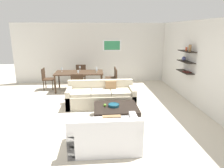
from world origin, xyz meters
TOP-DOWN VIEW (x-y plane):
  - ground_plane at (0.00, 0.00)m, footprint 18.00×18.00m
  - back_wall_unit at (0.30, 3.53)m, footprint 8.40×0.09m
  - right_wall_shelf_unit at (3.03, 0.60)m, footprint 0.34×8.20m
  - sofa_beige at (-0.05, 0.34)m, footprint 2.16×0.90m
  - loveseat_white at (-0.04, -2.15)m, footprint 1.44×0.90m
  - coffee_table at (0.32, -0.79)m, footprint 1.19×0.99m
  - decorative_bowl at (0.26, -0.78)m, footprint 0.30×0.30m
  - apple_on_coffee_table at (0.02, -0.77)m, footprint 0.08×0.08m
  - dining_table at (-0.87, 2.16)m, footprint 1.91×0.97m
  - dining_chair_right_far at (0.49, 2.38)m, footprint 0.44×0.44m
  - dining_chair_head at (-0.87, 3.05)m, footprint 0.44×0.44m
  - dining_chair_left_far at (-2.24, 2.38)m, footprint 0.44×0.44m
  - dining_chair_right_near at (0.49, 1.94)m, footprint 0.44×0.44m
  - dining_chair_foot at (-0.87, 1.26)m, footprint 0.44×0.44m
  - wine_glass_head at (-0.87, 2.58)m, footprint 0.07×0.07m
  - wine_glass_right_far at (-0.17, 2.28)m, footprint 0.08×0.08m
  - wine_glass_right_near at (-0.17, 2.04)m, footprint 0.08×0.08m
  - wine_glass_left_far at (-1.58, 2.28)m, footprint 0.06×0.06m
  - wine_glass_foot at (-0.87, 1.73)m, footprint 0.07×0.07m

SIDE VIEW (x-z plane):
  - ground_plane at x=0.00m, z-range 0.00..0.00m
  - coffee_table at x=0.32m, z-range 0.00..0.38m
  - sofa_beige at x=-0.05m, z-range -0.10..0.68m
  - loveseat_white at x=-0.04m, z-range -0.10..0.68m
  - decorative_bowl at x=0.26m, z-range 0.38..0.45m
  - apple_on_coffee_table at x=0.02m, z-range 0.38..0.46m
  - dining_chair_right_far at x=0.49m, z-range 0.06..0.94m
  - dining_chair_head at x=-0.87m, z-range 0.06..0.94m
  - dining_chair_left_far at x=-2.24m, z-range 0.06..0.94m
  - dining_chair_right_near at x=0.49m, z-range 0.06..0.94m
  - dining_chair_foot at x=-0.87m, z-range 0.06..0.94m
  - dining_table at x=-0.87m, z-range 0.31..1.06m
  - wine_glass_right_near at x=-0.17m, z-range 0.78..0.92m
  - wine_glass_foot at x=-0.87m, z-range 0.78..0.94m
  - wine_glass_left_far at x=-1.58m, z-range 0.78..0.95m
  - wine_glass_right_far at x=-0.17m, z-range 0.78..0.95m
  - wine_glass_head at x=-0.87m, z-range 0.78..0.95m
  - right_wall_shelf_unit at x=3.03m, z-range 0.00..2.70m
  - back_wall_unit at x=0.30m, z-range 0.00..2.70m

